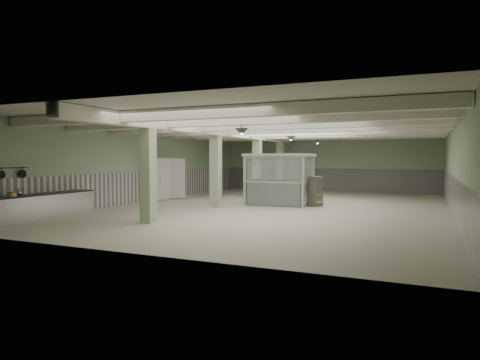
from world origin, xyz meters
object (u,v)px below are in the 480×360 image
at_px(prep_counter, 37,207).
at_px(walkin_cooler, 160,179).
at_px(filing_cabinet, 315,191).
at_px(guard_booth, 280,169).

relative_size(prep_counter, walkin_cooler, 1.98).
bearing_deg(prep_counter, walkin_cooler, 90.62).
bearing_deg(filing_cabinet, walkin_cooler, -160.62).
xyz_separation_m(prep_counter, walkin_cooler, (-0.08, 7.75, 0.63)).
bearing_deg(walkin_cooler, filing_cabinet, 2.39).
xyz_separation_m(guard_booth, filing_cabinet, (1.77, -0.27, -0.96)).
bearing_deg(walkin_cooler, prep_counter, -89.38).
relative_size(walkin_cooler, guard_booth, 0.77).
bearing_deg(walkin_cooler, guard_booth, 5.48).
xyz_separation_m(prep_counter, guard_booth, (6.25, 8.36, 1.18)).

